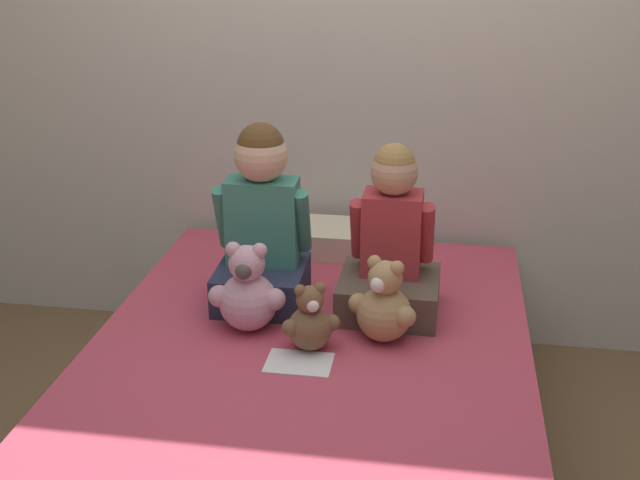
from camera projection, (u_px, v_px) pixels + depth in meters
name	position (u px, v px, depth m)	size (l,w,h in m)	color
ground_plane	(308.00, 469.00, 2.81)	(14.00, 14.00, 0.00)	brown
wall_behind_bed	(351.00, 60.00, 3.33)	(8.00, 0.06, 2.50)	beige
bed	(308.00, 411.00, 2.72)	(1.47, 1.99, 0.49)	#997F60
child_on_left	(262.00, 225.00, 2.86)	(0.35, 0.33, 0.66)	#282D47
child_on_right	(391.00, 248.00, 2.81)	(0.35, 0.33, 0.61)	brown
teddy_bear_held_by_left_child	(248.00, 293.00, 2.71)	(0.26, 0.20, 0.32)	#DBA3B2
teddy_bear_held_by_right_child	(384.00, 306.00, 2.64)	(0.23, 0.18, 0.29)	tan
teddy_bear_between_children	(310.00, 322.00, 2.59)	(0.18, 0.15, 0.23)	brown
pillow_at_headboard	(342.00, 239.00, 3.37)	(0.54, 0.27, 0.11)	beige
sign_card	(299.00, 363.00, 2.54)	(0.21, 0.15, 0.00)	white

